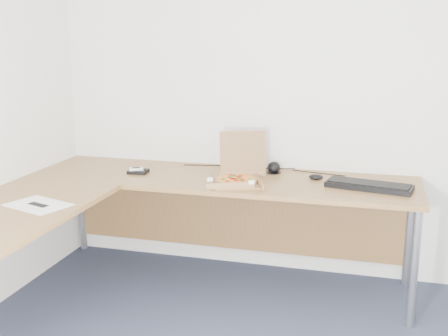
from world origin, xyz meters
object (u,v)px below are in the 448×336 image
(desk, at_px, (150,195))
(wallet, at_px, (138,172))
(drinking_glass, at_px, (248,165))
(keyboard, at_px, (369,186))
(pizza_box, at_px, (237,177))

(desk, distance_m, wallet, 0.45)
(drinking_glass, xyz_separation_m, keyboard, (0.78, -0.17, -0.05))
(drinking_glass, height_order, keyboard, drinking_glass)
(keyboard, height_order, wallet, keyboard)
(pizza_box, height_order, keyboard, pizza_box)
(drinking_glass, bearing_deg, keyboard, -11.97)
(desk, xyz_separation_m, pizza_box, (0.46, 0.31, 0.07))
(pizza_box, distance_m, keyboard, 0.80)
(desk, bearing_deg, keyboard, 17.14)
(desk, relative_size, drinking_glass, 20.32)
(pizza_box, relative_size, keyboard, 0.68)
(desk, xyz_separation_m, keyboard, (1.25, 0.39, 0.05))
(wallet, bearing_deg, desk, -62.27)
(desk, height_order, wallet, wallet)
(desk, height_order, drinking_glass, drinking_glass)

